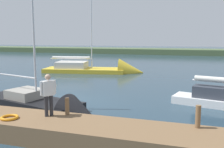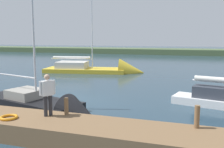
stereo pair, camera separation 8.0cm
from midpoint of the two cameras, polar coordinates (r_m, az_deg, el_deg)
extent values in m
plane|color=#263D4C|center=(15.30, -8.50, -6.01)|extent=(200.00, 200.00, 0.00)
cube|color=#4C603D|center=(59.90, 11.30, 4.44)|extent=(180.00, 8.00, 2.40)
cube|color=brown|center=(10.84, -21.29, -10.47)|extent=(19.46, 2.04, 0.72)
cylinder|color=brown|center=(10.17, -10.28, -7.16)|extent=(0.17, 0.17, 0.67)
cylinder|color=brown|center=(9.04, 18.54, -9.07)|extent=(0.17, 0.17, 0.77)
torus|color=orange|center=(10.34, -22.25, -9.03)|extent=(0.66, 0.66, 0.10)
cube|color=gold|center=(27.77, -6.24, 0.54)|extent=(9.05, 4.37, 0.73)
cone|color=gold|center=(27.02, 4.25, 0.35)|extent=(3.08, 3.32, 2.91)
cube|color=silver|center=(28.06, -9.11, 2.04)|extent=(3.56, 2.89, 0.71)
cylinder|color=silver|center=(27.37, -4.75, 10.78)|extent=(0.10, 0.10, 9.11)
cylinder|color=silver|center=(28.02, -9.30, 3.42)|extent=(4.57, 0.89, 0.08)
cylinder|color=silver|center=(28.01, -9.30, 3.66)|extent=(4.15, 1.00, 0.28)
cube|color=black|center=(14.55, -17.90, -6.92)|extent=(6.37, 3.47, 0.85)
cone|color=black|center=(12.14, -7.03, -9.59)|extent=(2.24, 2.38, 1.99)
cube|color=gray|center=(14.66, -18.87, -4.20)|extent=(2.10, 1.99, 0.47)
cylinder|color=silver|center=(13.73, -17.32, 7.28)|extent=(0.10, 0.10, 6.28)
cylinder|color=silver|center=(15.06, -20.73, -0.42)|extent=(2.94, 0.85, 0.08)
cube|color=#333842|center=(15.02, 22.32, -3.90)|extent=(2.59, 1.57, 0.64)
cylinder|color=silver|center=(14.92, 22.23, -1.62)|extent=(2.48, 0.67, 0.09)
cylinder|color=silver|center=(14.90, 22.25, -1.16)|extent=(2.28, 0.82, 0.29)
cylinder|color=#28282D|center=(10.17, -13.73, -6.86)|extent=(0.14, 0.14, 0.81)
cylinder|color=#28282D|center=(10.10, -14.78, -7.00)|extent=(0.14, 0.14, 0.81)
cube|color=white|center=(9.98, -14.39, -3.10)|extent=(0.44, 0.48, 0.57)
sphere|color=tan|center=(9.91, -14.48, -0.68)|extent=(0.22, 0.22, 0.22)
cylinder|color=white|center=(10.07, -12.96, -2.86)|extent=(0.09, 0.09, 0.54)
cylinder|color=white|center=(9.89, -15.86, -3.17)|extent=(0.09, 0.09, 0.54)
camera|label=1|loc=(0.04, -90.14, -0.02)|focal=40.65mm
camera|label=2|loc=(0.04, 89.86, 0.02)|focal=40.65mm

